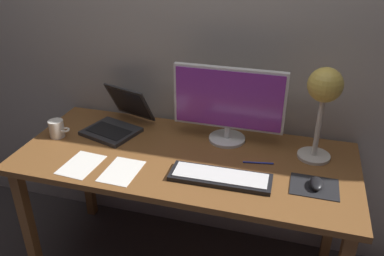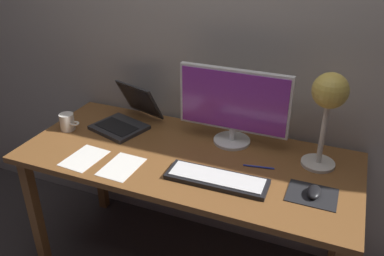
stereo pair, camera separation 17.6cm
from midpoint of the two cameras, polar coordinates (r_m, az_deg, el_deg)
name	(u,v)px [view 1 (the left image)]	position (r m, az deg, el deg)	size (l,w,h in m)	color
back_wall	(208,19)	(2.05, -0.30, 15.33)	(4.80, 0.06, 2.60)	#A8A099
desk	(185,169)	(1.94, -3.57, -6.02)	(1.60, 0.70, 0.74)	brown
monitor	(229,102)	(1.93, 2.67, 3.65)	(0.55, 0.18, 0.39)	silver
keyboard_main	(220,177)	(1.73, 1.16, -7.13)	(0.44, 0.15, 0.03)	black
laptop	(120,117)	(2.17, -12.56, 1.42)	(0.34, 0.39, 0.22)	#28282B
desk_lamp	(324,93)	(1.80, 15.73, 4.76)	(0.15, 0.15, 0.44)	beige
mousepad	(314,187)	(1.74, 14.34, -8.22)	(0.20, 0.16, 0.00)	black
mouse	(316,184)	(1.73, 14.61, -7.79)	(0.06, 0.10, 0.03)	black
coffee_mug	(57,129)	(2.18, -20.99, -0.17)	(0.11, 0.08, 0.09)	white
paper_sheet_near_mouse	(122,171)	(1.83, -12.79, -6.13)	(0.15, 0.21, 0.00)	white
paper_sheet_by_keyboard	(81,165)	(1.92, -18.12, -5.09)	(0.15, 0.21, 0.00)	white
pen	(258,163)	(1.85, 6.77, -5.04)	(0.01, 0.01, 0.14)	#2633A5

